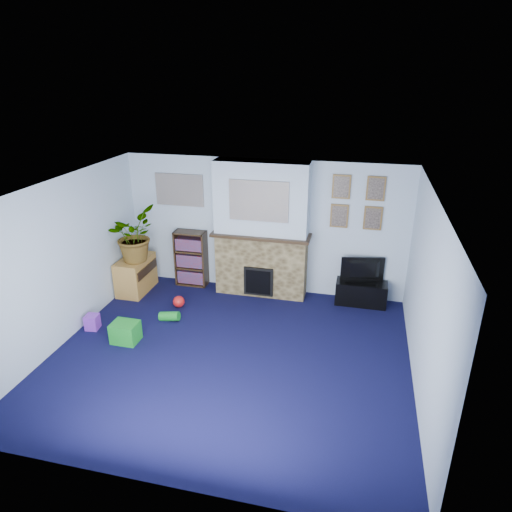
% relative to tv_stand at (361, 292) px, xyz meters
% --- Properties ---
extents(floor, '(5.00, 4.50, 0.01)m').
position_rel_tv_stand_xyz_m(floor, '(-1.77, -2.03, -0.23)').
color(floor, '#0D0E33').
rests_on(floor, ground).
extents(ceiling, '(5.00, 4.50, 0.01)m').
position_rel_tv_stand_xyz_m(ceiling, '(-1.77, -2.03, 2.17)').
color(ceiling, white).
rests_on(ceiling, wall_back).
extents(wall_back, '(5.00, 0.04, 2.40)m').
position_rel_tv_stand_xyz_m(wall_back, '(-1.77, 0.22, 0.97)').
color(wall_back, silver).
rests_on(wall_back, ground).
extents(wall_front, '(5.00, 0.04, 2.40)m').
position_rel_tv_stand_xyz_m(wall_front, '(-1.77, -4.28, 0.97)').
color(wall_front, silver).
rests_on(wall_front, ground).
extents(wall_left, '(0.04, 4.50, 2.40)m').
position_rel_tv_stand_xyz_m(wall_left, '(-4.27, -2.03, 0.97)').
color(wall_left, silver).
rests_on(wall_left, ground).
extents(wall_right, '(0.04, 4.50, 2.40)m').
position_rel_tv_stand_xyz_m(wall_right, '(0.73, -2.03, 0.97)').
color(wall_right, silver).
rests_on(wall_right, ground).
extents(chimney_breast, '(1.72, 0.50, 2.40)m').
position_rel_tv_stand_xyz_m(chimney_breast, '(-1.77, 0.02, 0.96)').
color(chimney_breast, brown).
rests_on(chimney_breast, ground).
extents(collage_main, '(1.00, 0.03, 0.68)m').
position_rel_tv_stand_xyz_m(collage_main, '(-1.77, -0.19, 1.55)').
color(collage_main, gray).
rests_on(collage_main, chimney_breast).
extents(collage_left, '(0.90, 0.03, 0.58)m').
position_rel_tv_stand_xyz_m(collage_left, '(-3.32, 0.21, 1.55)').
color(collage_left, gray).
rests_on(collage_left, wall_back).
extents(portrait_tl, '(0.30, 0.03, 0.40)m').
position_rel_tv_stand_xyz_m(portrait_tl, '(-0.47, 0.20, 1.77)').
color(portrait_tl, brown).
rests_on(portrait_tl, wall_back).
extents(portrait_tr, '(0.30, 0.03, 0.40)m').
position_rel_tv_stand_xyz_m(portrait_tr, '(0.08, 0.20, 1.77)').
color(portrait_tr, brown).
rests_on(portrait_tr, wall_back).
extents(portrait_bl, '(0.30, 0.03, 0.40)m').
position_rel_tv_stand_xyz_m(portrait_bl, '(-0.47, 0.20, 1.27)').
color(portrait_bl, brown).
rests_on(portrait_bl, wall_back).
extents(portrait_br, '(0.30, 0.03, 0.40)m').
position_rel_tv_stand_xyz_m(portrait_br, '(0.08, 0.20, 1.27)').
color(portrait_br, brown).
rests_on(portrait_br, wall_back).
extents(tv_stand, '(0.86, 0.36, 0.41)m').
position_rel_tv_stand_xyz_m(tv_stand, '(0.00, 0.00, 0.00)').
color(tv_stand, black).
rests_on(tv_stand, ground).
extents(television, '(0.74, 0.24, 0.42)m').
position_rel_tv_stand_xyz_m(television, '(0.00, 0.02, 0.40)').
color(television, black).
rests_on(television, tv_stand).
extents(bookshelf, '(0.58, 0.28, 1.05)m').
position_rel_tv_stand_xyz_m(bookshelf, '(-3.12, 0.08, 0.28)').
color(bookshelf, '#302011').
rests_on(bookshelf, ground).
extents(sideboard, '(0.45, 0.82, 0.64)m').
position_rel_tv_stand_xyz_m(sideboard, '(-4.01, -0.43, 0.12)').
color(sideboard, '#B6843A').
rests_on(sideboard, ground).
extents(potted_plant, '(0.90, 0.99, 0.94)m').
position_rel_tv_stand_xyz_m(potted_plant, '(-3.96, -0.48, 0.88)').
color(potted_plant, '#26661E').
rests_on(potted_plant, sideboard).
extents(mantel_clock, '(0.10, 0.06, 0.14)m').
position_rel_tv_stand_xyz_m(mantel_clock, '(-1.86, -0.03, 1.00)').
color(mantel_clock, gold).
rests_on(mantel_clock, chimney_breast).
extents(mantel_candle, '(0.05, 0.05, 0.16)m').
position_rel_tv_stand_xyz_m(mantel_candle, '(-1.51, -0.03, 1.01)').
color(mantel_candle, '#B2BFC6').
rests_on(mantel_candle, chimney_breast).
extents(mantel_teddy, '(0.12, 0.12, 0.12)m').
position_rel_tv_stand_xyz_m(mantel_teddy, '(-2.26, -0.03, 0.99)').
color(mantel_teddy, gray).
rests_on(mantel_teddy, chimney_breast).
extents(mantel_can, '(0.06, 0.06, 0.12)m').
position_rel_tv_stand_xyz_m(mantel_can, '(-1.09, -0.03, 0.99)').
color(mantel_can, purple).
rests_on(mantel_can, chimney_breast).
extents(green_crate, '(0.39, 0.31, 0.31)m').
position_rel_tv_stand_xyz_m(green_crate, '(-3.39, -2.02, -0.08)').
color(green_crate, '#198C26').
rests_on(green_crate, ground).
extents(toy_ball, '(0.20, 0.20, 0.20)m').
position_rel_tv_stand_xyz_m(toy_ball, '(-3.02, -0.84, -0.14)').
color(toy_ball, red).
rests_on(toy_ball, ground).
extents(toy_block, '(0.22, 0.22, 0.24)m').
position_rel_tv_stand_xyz_m(toy_block, '(-4.07, -1.81, -0.12)').
color(toy_block, purple).
rests_on(toy_block, ground).
extents(toy_tube, '(0.35, 0.15, 0.20)m').
position_rel_tv_stand_xyz_m(toy_tube, '(-3.00, -1.29, -0.15)').
color(toy_tube, '#198C26').
rests_on(toy_tube, ground).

